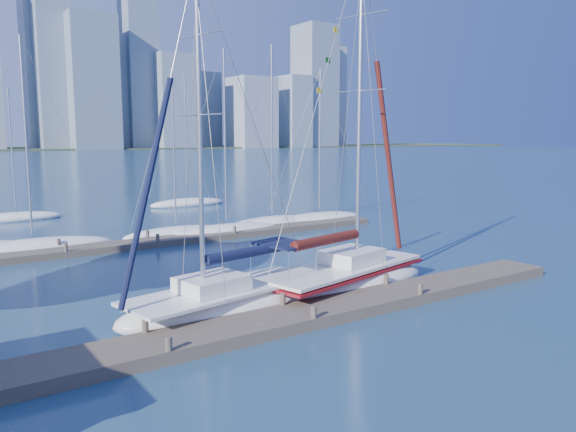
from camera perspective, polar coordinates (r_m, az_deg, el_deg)
ground at (r=19.38m, az=0.99°, el=-10.77°), size 700.00×700.00×0.00m
near_dock at (r=19.32m, az=0.99°, el=-10.20°), size 26.00×2.00×0.40m
far_dock at (r=33.98m, az=-12.01°, el=-2.45°), size 30.00×1.80×0.36m
sailboat_navy at (r=20.13m, az=-6.44°, el=-7.17°), size 8.37×4.04×12.46m
sailboat_maroon at (r=23.22m, az=5.56°, el=-4.75°), size 9.07×4.64×14.52m
bg_boat_1 at (r=33.67m, az=-24.47°, el=-2.98°), size 8.90×4.90×11.88m
bg_boat_2 at (r=36.31m, az=-11.28°, el=-1.71°), size 7.18×3.84×10.41m
bg_boat_3 at (r=36.49m, az=-6.27°, el=-1.52°), size 8.04×5.00×12.05m
bg_boat_4 at (r=39.52m, az=-1.61°, el=-0.71°), size 6.90×2.31×12.81m
bg_boat_5 at (r=41.62m, az=3.19°, el=-0.30°), size 8.02×4.87×11.46m
bg_boat_6 at (r=47.17m, az=-25.87°, el=-0.15°), size 6.72×2.64×10.16m
bg_boat_7 at (r=52.56m, az=-10.17°, el=1.31°), size 7.37×2.75×12.22m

